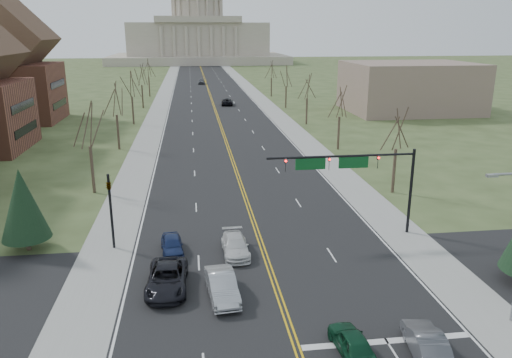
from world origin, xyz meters
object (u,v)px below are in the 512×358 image
object	(u,v)px
signal_mast	(353,168)
car_sb_outer_lead	(167,278)
signal_left	(110,203)
car_nb_inner_lead	(352,342)
car_sb_outer_second	(172,245)
car_sb_inner_lead	(222,286)
car_nb_outer_lead	(426,343)
car_far_nb	(227,102)
car_sb_inner_second	(235,246)
car_far_sb	(202,81)

from	to	relation	value
signal_mast	car_sb_outer_lead	size ratio (longest dim) A/B	2.18
signal_left	car_nb_inner_lead	bearing A→B (deg)	-46.91
car_nb_inner_lead	car_sb_outer_second	distance (m)	16.73
signal_mast	car_sb_outer_second	distance (m)	15.35
car_sb_inner_lead	car_nb_outer_lead	bearing A→B (deg)	-41.36
car_far_nb	car_nb_inner_lead	bearing A→B (deg)	93.92
car_sb_inner_second	car_far_nb	distance (m)	79.04
car_sb_outer_second	car_far_sb	xyz separation A→B (m)	(5.47, 125.20, 0.16)
car_sb_inner_second	car_sb_outer_second	bearing A→B (deg)	169.31
car_sb_outer_second	car_far_nb	xyz separation A→B (m)	(10.03, 78.08, 0.08)
car_sb_inner_lead	car_nb_inner_lead	bearing A→B (deg)	-51.65
car_nb_inner_lead	car_far_nb	world-z (taller)	car_far_nb
signal_mast	car_far_sb	xyz separation A→B (m)	(-8.93, 123.59, -4.91)
car_nb_outer_lead	car_sb_inner_lead	size ratio (longest dim) A/B	0.93
signal_left	car_nb_outer_lead	size ratio (longest dim) A/B	1.34
signal_left	car_sb_outer_second	xyz separation A→B (m)	(4.54, -1.61, -3.03)
signal_mast	car_nb_outer_lead	size ratio (longest dim) A/B	2.71
signal_mast	car_sb_outer_lead	world-z (taller)	signal_mast
signal_mast	car_sb_outer_second	size ratio (longest dim) A/B	3.06
signal_left	car_sb_inner_lead	xyz separation A→B (m)	(7.89, -8.64, -2.91)
signal_mast	car_far_sb	bearing A→B (deg)	94.13
car_sb_outer_lead	car_far_nb	world-z (taller)	car_sb_outer_lead
signal_mast	car_nb_inner_lead	distance (m)	16.73
car_sb_outer_lead	signal_left	bearing A→B (deg)	123.66
car_sb_outer_lead	car_far_sb	world-z (taller)	car_far_sb
car_sb_inner_lead	car_sb_inner_second	size ratio (longest dim) A/B	1.03
signal_mast	signal_left	xyz separation A→B (m)	(-18.95, 0.00, -2.05)
car_sb_inner_second	car_far_sb	bearing A→B (deg)	88.32
car_sb_outer_lead	car_sb_outer_second	xyz separation A→B (m)	(0.15, 5.50, -0.10)
signal_mast	car_nb_inner_lead	world-z (taller)	signal_mast
signal_left	car_nb_inner_lead	world-z (taller)	signal_left
car_sb_inner_lead	car_far_nb	size ratio (longest dim) A/B	0.89
car_nb_outer_lead	car_sb_outer_second	bearing A→B (deg)	-38.90
car_far_sb	car_sb_outer_lead	bearing A→B (deg)	-88.34
signal_mast	car_sb_inner_lead	bearing A→B (deg)	-142.00
car_far_sb	car_sb_inner_lead	bearing A→B (deg)	-86.80
signal_left	car_sb_outer_second	distance (m)	5.69
car_sb_outer_lead	car_nb_outer_lead	bearing A→B (deg)	-30.99
car_nb_outer_lead	car_far_sb	size ratio (longest dim) A/B	0.91
car_nb_inner_lead	car_sb_outer_lead	bearing A→B (deg)	-43.81
signal_left	car_nb_outer_lead	distance (m)	24.23
car_sb_outer_second	car_nb_outer_lead	bearing A→B (deg)	-52.21
signal_mast	car_sb_inner_second	xyz separation A→B (m)	(-9.65, -2.39, -5.07)
car_sb_inner_lead	car_sb_outer_second	bearing A→B (deg)	109.85
signal_mast	car_far_nb	size ratio (longest dim) A/B	2.24
car_sb_outer_lead	car_sb_inner_second	distance (m)	6.80
signal_mast	car_far_nb	bearing A→B (deg)	93.27
car_sb_outer_second	car_far_nb	size ratio (longest dim) A/B	0.73
car_nb_outer_lead	car_far_nb	bearing A→B (deg)	-80.02
signal_mast	car_sb_inner_lead	xyz separation A→B (m)	(-11.05, -8.64, -4.96)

